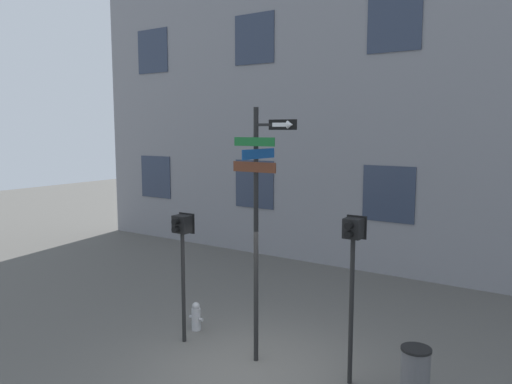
% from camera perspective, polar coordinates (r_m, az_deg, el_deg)
% --- Properties ---
extents(ground_plane, '(60.00, 60.00, 0.00)m').
position_cam_1_polar(ground_plane, '(9.61, -1.04, -19.83)').
color(ground_plane, '#595651').
extents(building_facade, '(24.00, 0.63, 14.77)m').
position_cam_1_polar(building_facade, '(15.70, 15.91, 18.02)').
color(building_facade, gray).
rests_on(building_facade, ground_plane).
extents(street_sign_pole, '(1.30, 1.02, 4.76)m').
position_cam_1_polar(street_sign_pole, '(9.09, 0.29, -2.29)').
color(street_sign_pole, black).
rests_on(street_sign_pole, ground_plane).
extents(pedestrian_signal_left, '(0.40, 0.40, 2.68)m').
position_cam_1_polar(pedestrian_signal_left, '(10.22, -8.42, -5.68)').
color(pedestrian_signal_left, black).
rests_on(pedestrian_signal_left, ground_plane).
extents(pedestrian_signal_right, '(0.36, 0.40, 2.92)m').
position_cam_1_polar(pedestrian_signal_right, '(8.57, 10.97, -7.31)').
color(pedestrian_signal_right, black).
rests_on(pedestrian_signal_right, ground_plane).
extents(fire_hydrant, '(0.36, 0.20, 0.63)m').
position_cam_1_polar(fire_hydrant, '(11.29, -6.86, -13.96)').
color(fire_hydrant, '#A5A5A8').
rests_on(fire_hydrant, ground_plane).
extents(trash_bin, '(0.49, 0.49, 0.92)m').
position_cam_1_polar(trash_bin, '(8.86, 17.73, -19.32)').
color(trash_bin, '#59595B').
rests_on(trash_bin, ground_plane).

